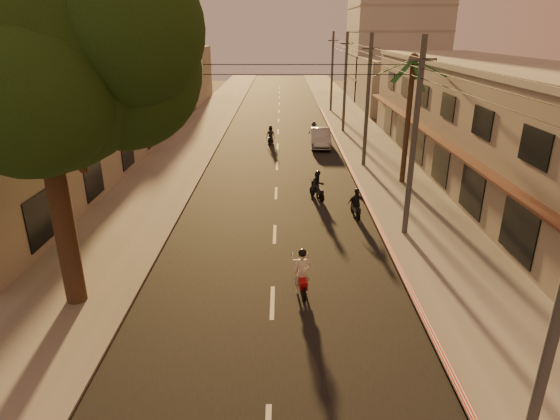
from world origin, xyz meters
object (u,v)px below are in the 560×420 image
(scooter_mid_b, at_px, (356,204))
(scooter_far_b, at_px, (314,131))
(scooter_far_a, at_px, (271,135))
(scooter_mid_a, at_px, (318,186))
(scooter_red, at_px, (302,274))
(palm_tree, at_px, (413,67))
(broadleaf_tree, at_px, (49,54))
(parked_car, at_px, (320,138))

(scooter_mid_b, distance_m, scooter_far_b, 18.48)
(scooter_mid_b, relative_size, scooter_far_a, 1.01)
(scooter_mid_a, bearing_deg, scooter_mid_b, -79.41)
(scooter_red, distance_m, scooter_mid_a, 10.40)
(scooter_mid_a, bearing_deg, palm_tree, 5.56)
(scooter_red, height_order, scooter_mid_a, scooter_red)
(palm_tree, height_order, scooter_red, palm_tree)
(scooter_red, height_order, scooter_far_b, scooter_red)
(palm_tree, height_order, scooter_mid_a, palm_tree)
(broadleaf_tree, bearing_deg, parked_car, 66.92)
(scooter_mid_a, distance_m, scooter_far_a, 14.38)
(scooter_mid_b, bearing_deg, palm_tree, 49.46)
(broadleaf_tree, distance_m, scooter_mid_a, 16.09)
(scooter_far_b, relative_size, parked_car, 0.35)
(broadleaf_tree, bearing_deg, scooter_mid_b, 36.87)
(scooter_red, height_order, parked_car, scooter_red)
(scooter_mid_b, height_order, scooter_far_b, scooter_far_b)
(scooter_mid_b, xyz_separation_m, scooter_far_b, (-1.01, 18.45, 0.02))
(scooter_far_a, bearing_deg, scooter_mid_a, -72.27)
(palm_tree, xyz_separation_m, scooter_red, (-6.92, -13.29, -6.36))
(scooter_mid_a, relative_size, parked_car, 0.37)
(palm_tree, relative_size, scooter_mid_b, 5.09)
(scooter_far_b, height_order, parked_car, scooter_far_b)
(scooter_mid_a, bearing_deg, scooter_far_a, 79.72)
(scooter_far_b, bearing_deg, scooter_far_a, -169.16)
(palm_tree, bearing_deg, scooter_mid_b, -123.48)
(scooter_far_a, xyz_separation_m, parked_car, (4.18, -1.06, 0.05))
(scooter_mid_a, height_order, scooter_mid_b, scooter_mid_a)
(scooter_red, xyz_separation_m, scooter_far_a, (-1.69, 24.38, -0.09))
(palm_tree, relative_size, scooter_red, 4.47)
(scooter_mid_b, relative_size, scooter_far_b, 1.00)
(scooter_mid_a, distance_m, parked_car, 13.05)
(scooter_mid_a, bearing_deg, scooter_red, -119.64)
(parked_car, bearing_deg, scooter_far_a, 167.66)
(broadleaf_tree, xyz_separation_m, scooter_red, (7.69, 0.57, -7.68))
(scooter_mid_a, relative_size, scooter_far_b, 1.07)
(scooter_mid_b, distance_m, scooter_far_a, 17.51)
(broadleaf_tree, xyz_separation_m, scooter_mid_b, (10.81, 8.11, -7.76))
(broadleaf_tree, height_order, scooter_mid_b, broadleaf_tree)
(scooter_mid_a, height_order, scooter_far_b, scooter_mid_a)
(scooter_mid_a, xyz_separation_m, scooter_far_b, (0.79, 15.67, -0.05))
(broadleaf_tree, xyz_separation_m, scooter_mid_a, (9.01, 10.89, -7.69))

